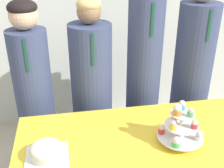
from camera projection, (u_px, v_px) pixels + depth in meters
name	position (u px, v px, depth m)	size (l,w,h in m)	color
round_cake	(46.00, 151.00, 1.47)	(0.22, 0.22, 0.10)	white
cupcake_stand	(181.00, 125.00, 1.57)	(0.26, 0.26, 0.26)	silver
student_0	(35.00, 102.00, 2.09)	(0.27, 0.28, 1.45)	#384266
student_1	(92.00, 100.00, 2.17)	(0.31, 0.31, 1.45)	#384266
student_2	(143.00, 80.00, 2.17)	(0.26, 0.26, 1.65)	#384266
student_3	(191.00, 83.00, 2.26)	(0.30, 0.30, 1.59)	#384266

